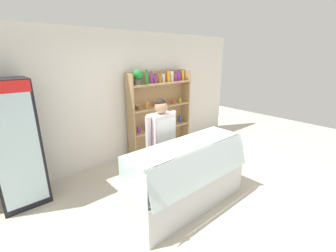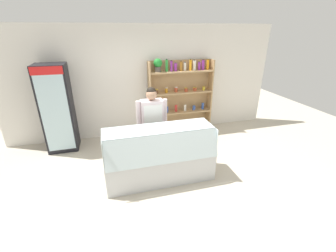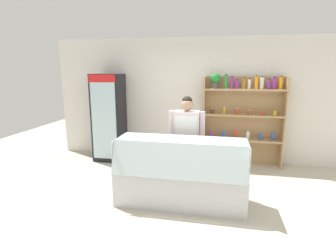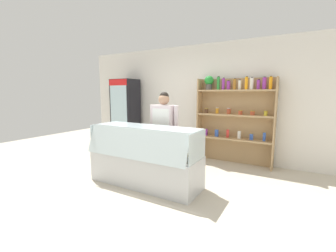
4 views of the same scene
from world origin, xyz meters
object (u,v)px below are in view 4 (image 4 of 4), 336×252
at_px(deli_display_case, 145,166).
at_px(shelving_unit, 233,115).
at_px(shop_clerk, 164,126).
at_px(drinks_fridge, 126,115).

bearing_deg(deli_display_case, shelving_unit, 62.88).
distance_m(shelving_unit, shop_clerk, 1.66).
distance_m(shelving_unit, deli_display_case, 2.32).
bearing_deg(shelving_unit, drinks_fridge, -175.52).
bearing_deg(deli_display_case, drinks_fridge, 137.48).
height_order(drinks_fridge, shop_clerk, drinks_fridge).
bearing_deg(shelving_unit, shop_clerk, -126.68).
bearing_deg(drinks_fridge, deli_display_case, -42.52).
xyz_separation_m(drinks_fridge, shelving_unit, (2.87, 0.22, 0.13)).
xyz_separation_m(drinks_fridge, deli_display_case, (1.87, -1.72, -0.65)).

